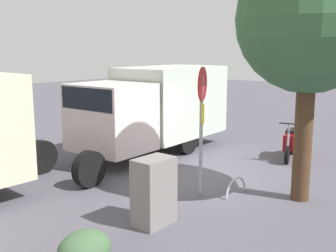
# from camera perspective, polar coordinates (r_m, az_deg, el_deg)

# --- Properties ---
(ground_plane) EXTENTS (60.00, 60.00, 0.00)m
(ground_plane) POSITION_cam_1_polar(r_m,az_deg,el_deg) (10.98, 5.70, -7.12)
(ground_plane) COLOR #4D4A55
(box_truck_near) EXTENTS (6.89, 2.55, 2.72)m
(box_truck_near) POSITION_cam_1_polar(r_m,az_deg,el_deg) (13.25, -2.22, 2.79)
(box_truck_near) COLOR black
(box_truck_near) RESTS_ON ground
(motorcycle) EXTENTS (1.75, 0.78, 1.20)m
(motorcycle) POSITION_cam_1_polar(r_m,az_deg,el_deg) (13.29, 16.32, -2.06)
(motorcycle) COLOR black
(motorcycle) RESTS_ON ground
(stop_sign) EXTENTS (0.71, 0.33, 2.93)m
(stop_sign) POSITION_cam_1_polar(r_m,az_deg,el_deg) (9.31, 4.61, 2.03)
(stop_sign) COLOR #9E9EA3
(stop_sign) RESTS_ON ground
(street_tree) EXTENTS (3.08, 3.08, 5.46)m
(street_tree) POSITION_cam_1_polar(r_m,az_deg,el_deg) (9.40, 18.76, 13.39)
(street_tree) COLOR #47301E
(street_tree) RESTS_ON ground
(utility_cabinet) EXTENTS (0.78, 0.52, 1.30)m
(utility_cabinet) POSITION_cam_1_polar(r_m,az_deg,el_deg) (8.01, -1.93, -8.92)
(utility_cabinet) COLOR slate
(utility_cabinet) RESTS_ON ground
(bike_rack_hoop) EXTENTS (0.85, 0.05, 0.85)m
(bike_rack_hoop) POSITION_cam_1_polar(r_m,az_deg,el_deg) (9.88, 9.19, -9.23)
(bike_rack_hoop) COLOR #B7B7BC
(bike_rack_hoop) RESTS_ON ground
(shrub_near_sign) EXTENTS (0.87, 0.72, 0.60)m
(shrub_near_sign) POSITION_cam_1_polar(r_m,az_deg,el_deg) (6.77, -11.31, -16.19)
(shrub_near_sign) COLOR #3E5D3B
(shrub_near_sign) RESTS_ON ground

